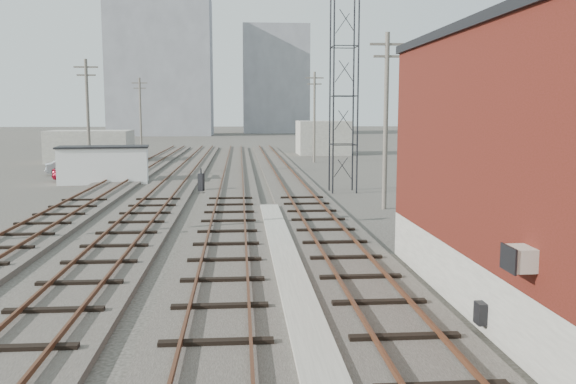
{
  "coord_description": "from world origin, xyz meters",
  "views": [
    {
      "loc": [
        -0.97,
        -2.84,
        4.98
      ],
      "look_at": [
        0.72,
        18.4,
        2.2
      ],
      "focal_mm": 38.0,
      "sensor_mm": 36.0,
      "label": 1
    }
  ],
  "objects": [
    {
      "name": "ground",
      "position": [
        0.0,
        60.0,
        0.0
      ],
      "size": [
        320.0,
        320.0,
        0.0
      ],
      "primitive_type": "plane",
      "color": "#282621",
      "rests_on": "ground"
    },
    {
      "name": "track_right",
      "position": [
        2.5,
        39.0,
        0.11
      ],
      "size": [
        3.2,
        90.0,
        0.39
      ],
      "color": "#332D28",
      "rests_on": "ground"
    },
    {
      "name": "track_mid_right",
      "position": [
        -1.5,
        39.0,
        0.11
      ],
      "size": [
        3.2,
        90.0,
        0.39
      ],
      "color": "#332D28",
      "rests_on": "ground"
    },
    {
      "name": "track_mid_left",
      "position": [
        -5.5,
        39.0,
        0.11
      ],
      "size": [
        3.2,
        90.0,
        0.39
      ],
      "color": "#332D28",
      "rests_on": "ground"
    },
    {
      "name": "track_left",
      "position": [
        -9.5,
        39.0,
        0.11
      ],
      "size": [
        3.2,
        90.0,
        0.39
      ],
      "color": "#332D28",
      "rests_on": "ground"
    },
    {
      "name": "platform_curb",
      "position": [
        0.5,
        14.0,
        0.13
      ],
      "size": [
        0.9,
        28.0,
        0.26
      ],
      "primitive_type": "cube",
      "color": "gray",
      "rests_on": "ground"
    },
    {
      "name": "brick_building",
      "position": [
        7.5,
        12.0,
        3.63
      ],
      "size": [
        6.54,
        12.2,
        7.22
      ],
      "color": "gray",
      "rests_on": "ground"
    },
    {
      "name": "lattice_tower",
      "position": [
        5.5,
        35.0,
        7.5
      ],
      "size": [
        1.6,
        1.6,
        15.0
      ],
      "color": "black",
      "rests_on": "ground"
    },
    {
      "name": "utility_pole_left_b",
      "position": [
        -12.5,
        45.0,
        4.8
      ],
      "size": [
        1.8,
        0.24,
        9.0
      ],
      "color": "#595147",
      "rests_on": "ground"
    },
    {
      "name": "utility_pole_left_c",
      "position": [
        -12.5,
        70.0,
        4.8
      ],
      "size": [
        1.8,
        0.24,
        9.0
      ],
      "color": "#595147",
      "rests_on": "ground"
    },
    {
      "name": "utility_pole_right_a",
      "position": [
        6.5,
        28.0,
        4.8
      ],
      "size": [
        1.8,
        0.24,
        9.0
      ],
      "color": "#595147",
      "rests_on": "ground"
    },
    {
      "name": "utility_pole_right_b",
      "position": [
        6.5,
        58.0,
        4.8
      ],
      "size": [
        1.8,
        0.24,
        9.0
      ],
      "color": "#595147",
      "rests_on": "ground"
    },
    {
      "name": "apartment_left",
      "position": [
        -18.0,
        135.0,
        15.0
      ],
      "size": [
        22.0,
        14.0,
        30.0
      ],
      "primitive_type": "cube",
      "color": "gray",
      "rests_on": "ground"
    },
    {
      "name": "apartment_right",
      "position": [
        8.0,
        150.0,
        13.0
      ],
      "size": [
        16.0,
        12.0,
        26.0
      ],
      "primitive_type": "cube",
      "color": "gray",
      "rests_on": "ground"
    },
    {
      "name": "shed_left",
      "position": [
        -16.0,
        60.0,
        1.6
      ],
      "size": [
        8.0,
        5.0,
        3.2
      ],
      "primitive_type": "cube",
      "color": "gray",
      "rests_on": "ground"
    },
    {
      "name": "shed_right",
      "position": [
        9.0,
        70.0,
        2.0
      ],
      "size": [
        6.0,
        6.0,
        4.0
      ],
      "primitive_type": "cube",
      "color": "gray",
      "rests_on": "ground"
    },
    {
      "name": "switch_stand",
      "position": [
        -3.4,
        35.29,
        0.67
      ],
      "size": [
        0.42,
        0.42,
        1.43
      ],
      "rotation": [
        0.0,
        0.0,
        -0.35
      ],
      "color": "black",
      "rests_on": "ground"
    },
    {
      "name": "site_trailer",
      "position": [
        -10.62,
        41.2,
        1.33
      ],
      "size": [
        6.54,
        3.43,
        2.64
      ],
      "rotation": [
        0.0,
        0.0,
        0.11
      ],
      "color": "white",
      "rests_on": "ground"
    },
    {
      "name": "car_red",
      "position": [
        -12.47,
        41.91,
        0.68
      ],
      "size": [
        4.29,
        2.9,
        1.36
      ],
      "primitive_type": "imported",
      "rotation": [
        0.0,
        0.0,
        1.21
      ],
      "color": "maroon",
      "rests_on": "ground"
    },
    {
      "name": "car_silver",
      "position": [
        -14.58,
        47.42,
        0.64
      ],
      "size": [
        4.14,
        2.49,
        1.29
      ],
      "primitive_type": "imported",
      "rotation": [
        0.0,
        0.0,
        1.88
      ],
      "color": "#9A9DA1",
      "rests_on": "ground"
    },
    {
      "name": "car_grey",
      "position": [
        -13.78,
        54.36,
        0.62
      ],
      "size": [
        4.61,
        3.32,
        1.24
      ],
      "primitive_type": "imported",
      "rotation": [
        0.0,
        0.0,
        1.15
      ],
      "color": "gray",
      "rests_on": "ground"
    }
  ]
}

